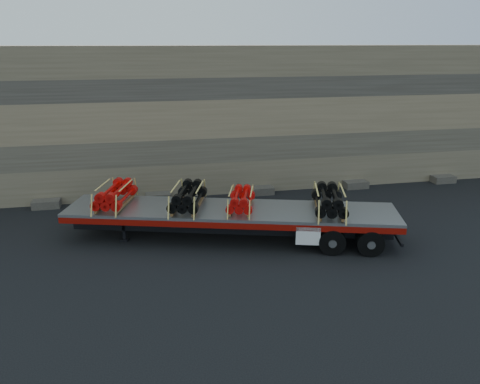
{
  "coord_description": "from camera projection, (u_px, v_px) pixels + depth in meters",
  "views": [
    {
      "loc": [
        -3.41,
        -16.59,
        7.19
      ],
      "look_at": [
        0.09,
        0.55,
        1.53
      ],
      "focal_mm": 35.0,
      "sensor_mm": 36.0,
      "label": 1
    }
  ],
  "objects": [
    {
      "name": "ground",
      "position": [
        240.0,
        233.0,
        18.33
      ],
      "size": [
        120.0,
        120.0,
        0.0
      ],
      "primitive_type": "plane",
      "color": "black",
      "rests_on": "ground"
    },
    {
      "name": "rock_wall",
      "position": [
        214.0,
        119.0,
        23.31
      ],
      "size": [
        44.0,
        3.0,
        7.0
      ],
      "primitive_type": "cube",
      "color": "#7A6B54",
      "rests_on": "ground"
    },
    {
      "name": "trailer",
      "position": [
        231.0,
        224.0,
        17.65
      ],
      "size": [
        12.47,
        5.75,
        1.23
      ],
      "primitive_type": null,
      "rotation": [
        0.0,
        0.0,
        -0.29
      ],
      "color": "#9D9FA4",
      "rests_on": "ground"
    },
    {
      "name": "bundle_front",
      "position": [
        115.0,
        195.0,
        17.7
      ],
      "size": [
        1.67,
        2.41,
        0.78
      ],
      "primitive_type": null,
      "rotation": [
        0.0,
        0.0,
        -0.29
      ],
      "color": "red",
      "rests_on": "trailer"
    },
    {
      "name": "bundle_midfront",
      "position": [
        188.0,
        197.0,
        17.47
      ],
      "size": [
        1.69,
        2.44,
        0.79
      ],
      "primitive_type": null,
      "rotation": [
        0.0,
        0.0,
        -0.29
      ],
      "color": "black",
      "rests_on": "trailer"
    },
    {
      "name": "bundle_midrear",
      "position": [
        241.0,
        200.0,
        17.33
      ],
      "size": [
        1.43,
        2.07,
        0.67
      ],
      "primitive_type": null,
      "rotation": [
        0.0,
        0.0,
        -0.29
      ],
      "color": "red",
      "rests_on": "trailer"
    },
    {
      "name": "bundle_rear",
      "position": [
        329.0,
        201.0,
        17.04
      ],
      "size": [
        1.73,
        2.5,
        0.8
      ],
      "primitive_type": null,
      "rotation": [
        0.0,
        0.0,
        -0.29
      ],
      "color": "black",
      "rests_on": "trailer"
    }
  ]
}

